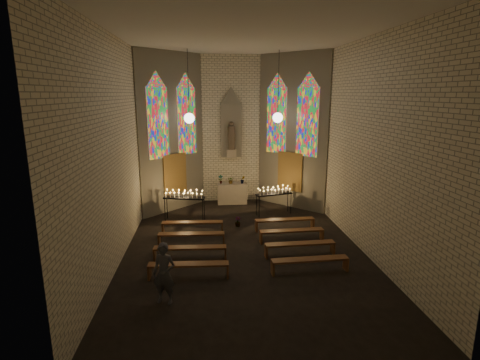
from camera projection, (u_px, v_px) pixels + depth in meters
name	position (u px, v px, depth m)	size (l,w,h in m)	color
floor	(243.00, 248.00, 12.97)	(12.00, 12.00, 0.00)	black
room	(235.00, 131.00, 15.40)	(8.22, 12.43, 7.00)	beige
altar	(232.00, 193.00, 18.14)	(1.40, 0.60, 1.00)	#B3A892
flower_vase_left	(221.00, 179.00, 17.93)	(0.22, 0.15, 0.42)	#4C723F
flower_vase_center	(231.00, 180.00, 17.93)	(0.30, 0.26, 0.34)	#4C723F
flower_vase_right	(243.00, 180.00, 17.93)	(0.21, 0.17, 0.38)	#4C723F
aisle_flower_pot	(238.00, 222.00, 15.02)	(0.22, 0.22, 0.40)	#4C723F
votive_stand_left	(184.00, 196.00, 15.54)	(1.76, 0.74, 1.26)	black
votive_stand_right	(274.00, 192.00, 16.32)	(1.68, 0.81, 1.20)	black
pew_left_0	(193.00, 224.00, 14.29)	(2.33, 0.43, 0.45)	brown
pew_right_0	(285.00, 221.00, 14.61)	(2.33, 0.43, 0.45)	brown
pew_left_1	(191.00, 235.00, 13.13)	(2.33, 0.43, 0.45)	brown
pew_right_1	(292.00, 232.00, 13.45)	(2.33, 0.43, 0.45)	brown
pew_left_2	(190.00, 249.00, 11.96)	(2.33, 0.43, 0.45)	brown
pew_right_2	(300.00, 245.00, 12.28)	(2.33, 0.43, 0.45)	brown
pew_left_3	(188.00, 266.00, 10.80)	(2.33, 0.43, 0.45)	brown
pew_right_3	(310.00, 261.00, 11.12)	(2.33, 0.43, 0.45)	brown
visitor	(164.00, 273.00, 9.41)	(0.59, 0.39, 1.61)	#464750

